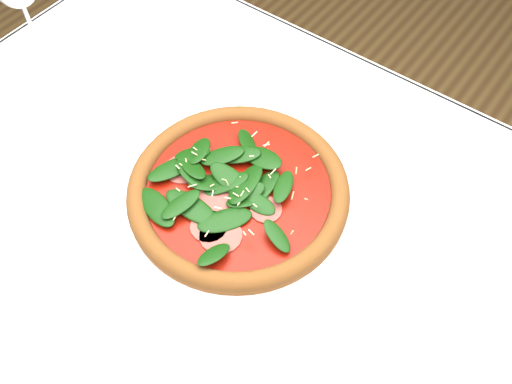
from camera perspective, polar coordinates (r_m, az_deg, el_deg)
The scene contains 3 objects.
dining_table at distance 0.89m, azimuth -0.68°, elevation -7.17°, with size 1.21×0.81×0.75m.
plate at distance 0.82m, azimuth -1.75°, elevation -0.52°, with size 0.37×0.37×0.02m.
pizza at distance 0.80m, azimuth -1.79°, elevation 0.34°, with size 0.41×0.41×0.04m.
Camera 1 is at (0.26, -0.33, 1.43)m, focal length 40.00 mm.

